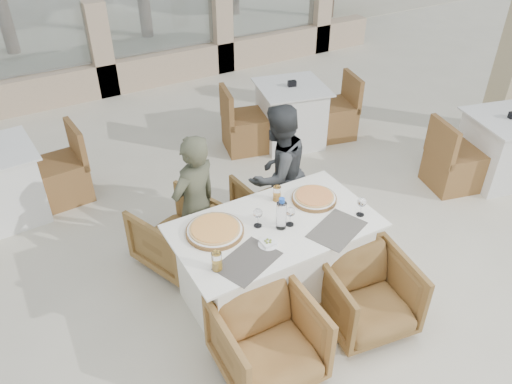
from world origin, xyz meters
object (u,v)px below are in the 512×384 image
armchair_far_left (177,233)px  wine_glass_centre (258,217)px  water_bottle (281,213)px  bg_table_c (503,149)px  diner_right (277,174)px  diner_left (195,206)px  armchair_near_right (367,294)px  bg_table_b (291,115)px  dining_table (274,261)px  pizza_right (314,198)px  beer_glass_right (277,194)px  pizza_left (215,230)px  olive_dish (268,242)px  wine_glass_near (290,215)px  wine_glass_corner (361,206)px  beer_glass_left (217,261)px  armchair_far_right (271,201)px  armchair_near_left (268,340)px

armchair_far_left → wine_glass_centre: bearing=95.7°
water_bottle → bg_table_c: bearing=6.2°
diner_right → diner_left: bearing=-10.1°
armchair_near_right → bg_table_c: 2.87m
diner_right → bg_table_b: size_ratio=0.84×
dining_table → bg_table_c: same height
dining_table → pizza_right: 0.62m
beer_glass_right → bg_table_c: 3.05m
bg_table_c → pizza_right: bearing=-162.4°
dining_table → bg_table_b: 2.73m
pizza_right → bg_table_c: pizza_right is taller
beer_glass_right → dining_table: bearing=-124.0°
water_bottle → wine_glass_centre: 0.19m
pizza_left → armchair_near_right: size_ratio=0.66×
beer_glass_right → olive_dish: (-0.35, -0.45, -0.04)m
water_bottle → diner_right: diner_right is taller
pizza_right → wine_glass_near: wine_glass_near is taller
pizza_left → wine_glass_centre: wine_glass_centre is taller
pizza_left → wine_glass_near: size_ratio=2.42×
pizza_right → diner_left: 1.01m
armchair_far_left → bg_table_b: bearing=-168.6°
wine_glass_centre → diner_left: (-0.26, 0.61, -0.19)m
water_bottle → wine_glass_near: bearing=-4.6°
olive_dish → armchair_near_right: bearing=-34.2°
wine_glass_corner → beer_glass_right: wine_glass_corner is taller
pizza_right → beer_glass_right: size_ratio=2.82×
wine_glass_corner → diner_left: size_ratio=0.14×
beer_glass_left → wine_glass_centre: bearing=29.5°
beer_glass_left → olive_dish: 0.45m
diner_right → bg_table_c: 2.78m
pizza_left → diner_left: 0.54m
armchair_far_left → armchair_far_right: armchair_far_left is taller
beer_glass_left → armchair_near_left: beer_glass_left is taller
pizza_left → diner_right: size_ratio=0.33×
diner_left → diner_right: bearing=162.8°
diner_left → bg_table_c: diner_left is taller
beer_glass_left → armchair_near_right: (1.09, -0.40, -0.53)m
armchair_far_left → bg_table_b: (2.12, 1.38, 0.08)m
olive_dish → diner_left: size_ratio=0.08×
wine_glass_centre → olive_dish: bearing=-100.9°
wine_glass_centre → armchair_far_left: (-0.40, 0.77, -0.56)m
diner_left → bg_table_b: bearing=-163.3°
wine_glass_centre → beer_glass_right: bearing=35.4°
dining_table → olive_dish: (-0.17, -0.18, 0.41)m
armchair_near_left → bg_table_b: (2.03, 2.82, 0.06)m
pizza_left → beer_glass_right: 0.65m
pizza_left → armchair_far_right: size_ratio=0.71×
pizza_right → olive_dish: bearing=-154.7°
dining_table → armchair_near_left: size_ratio=2.26×
beer_glass_left → olive_dish: beer_glass_left is taller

